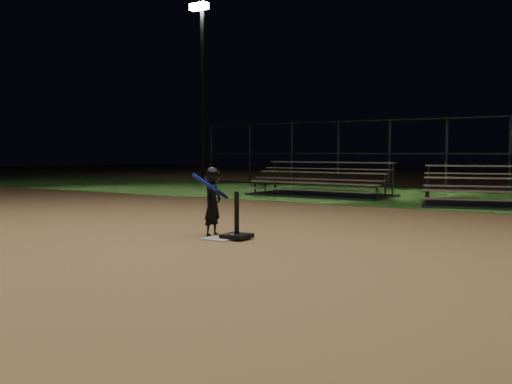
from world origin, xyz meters
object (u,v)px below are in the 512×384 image
home_plate (220,239)px  bleacher_right (512,199)px  child_batter (213,199)px  bleacher_left (321,189)px  batting_tee (237,230)px  light_pole_left (202,76)px

home_plate → bleacher_right: 8.24m
child_batter → bleacher_right: (3.15, 7.52, -0.37)m
bleacher_left → bleacher_right: bleacher_left is taller
batting_tee → light_pole_left: light_pole_left is taller
home_plate → batting_tee: bearing=29.7°
bleacher_left → batting_tee: bearing=-70.4°
home_plate → bleacher_left: bearing=106.4°
batting_tee → bleacher_right: bearing=70.8°
home_plate → bleacher_left: bleacher_left is taller
child_batter → light_pole_left: bearing=38.0°
bleacher_left → bleacher_right: bearing=-5.6°
home_plate → light_pole_left: (-12.00, 14.94, 4.93)m
child_batter → light_pole_left: 19.32m
batting_tee → bleacher_left: bleacher_left is taller
home_plate → batting_tee: size_ratio=0.65×
home_plate → bleacher_right: size_ratio=0.10×
home_plate → bleacher_right: bearing=69.7°
bleacher_right → batting_tee: bearing=-122.6°
child_batter → light_pole_left: size_ratio=0.13×
home_plate → light_pole_left: size_ratio=0.05×
bleacher_left → light_pole_left: light_pole_left is taller
home_plate → batting_tee: batting_tee is taller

